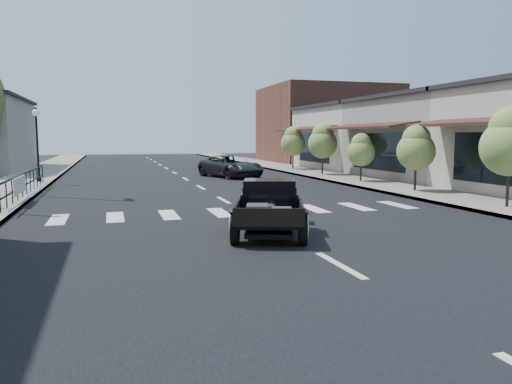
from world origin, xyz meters
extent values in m
plane|color=black|center=(0.00, 0.00, 0.00)|extent=(120.00, 120.00, 0.00)
cube|color=black|center=(0.00, 15.00, 0.01)|extent=(14.00, 80.00, 0.02)
cube|color=gray|center=(-8.50, 15.00, 0.07)|extent=(3.00, 80.00, 0.15)
cube|color=gray|center=(8.50, 15.00, 0.07)|extent=(3.00, 80.00, 0.15)
cube|color=gray|center=(15.00, 13.00, 2.25)|extent=(10.00, 9.00, 4.50)
cube|color=beige|center=(15.00, 22.00, 2.25)|extent=(10.00, 9.00, 4.50)
cube|color=brown|center=(15.50, 32.00, 3.50)|extent=(11.00, 10.00, 7.00)
imported|color=black|center=(2.77, 17.46, 0.65)|extent=(3.59, 5.16, 1.31)
camera|label=1|loc=(-4.08, -11.35, 2.43)|focal=35.00mm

